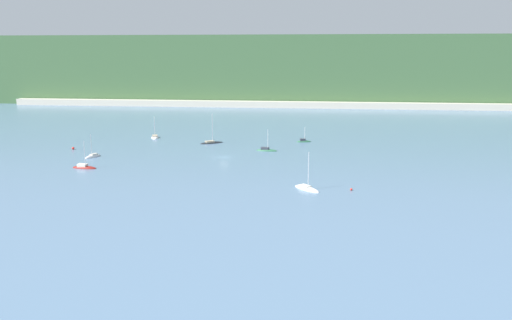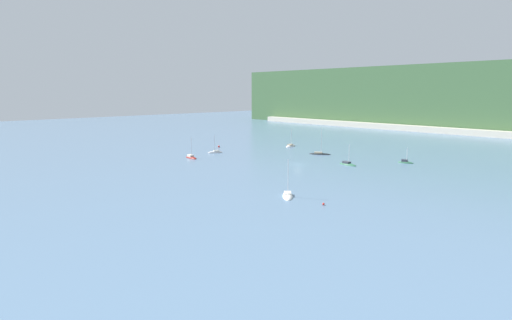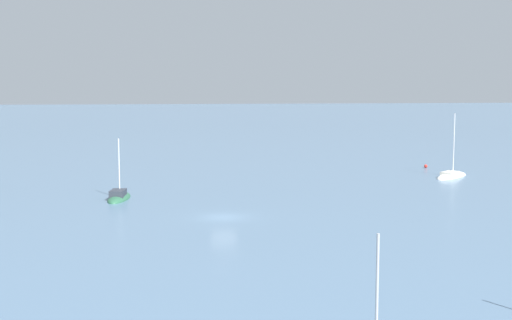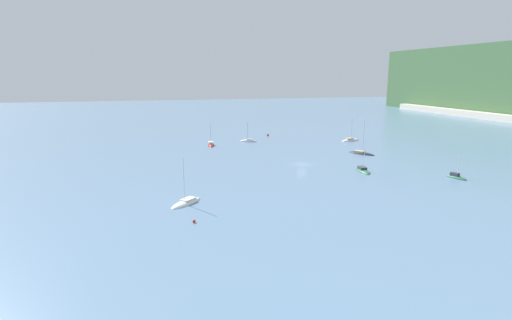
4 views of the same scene
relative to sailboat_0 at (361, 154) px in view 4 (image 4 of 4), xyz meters
The scene contains 10 objects.
ground_plane 24.61m from the sailboat_0, 69.54° to the right, with size 600.00×600.00×0.00m, color slate.
sailboat_0 is the anchor object (origin of this frame).
sailboat_1 25.14m from the sailboat_0, 158.76° to the left, with size 4.89×8.56×8.79m.
sailboat_2 32.94m from the sailboat_0, 10.54° to the left, with size 5.47×2.87×6.07m.
sailboat_3 66.34m from the sailboat_0, 58.82° to the right, with size 7.14×7.31×9.72m.
sailboat_4 50.10m from the sailboat_0, 123.14° to the right, with size 7.41×2.98×8.44m.
sailboat_5 23.65m from the sailboat_0, 29.22° to the right, with size 7.22×3.11×7.70m.
sailboat_6 41.75m from the sailboat_0, 138.71° to the right, with size 3.79×6.31×8.02m.
mooring_buoy_0 46.17m from the sailboat_0, 158.97° to the right, with size 0.88×0.88×0.88m.
mooring_buoy_1 72.09m from the sailboat_0, 51.71° to the right, with size 0.53×0.53×0.53m.
Camera 4 is at (98.14, -40.41, 23.57)m, focal length 28.00 mm.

